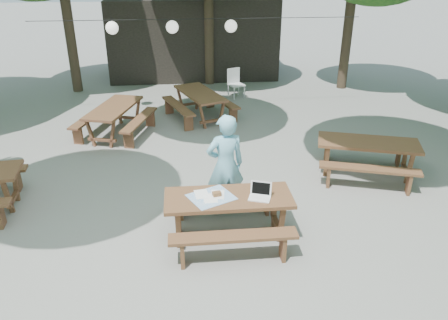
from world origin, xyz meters
The scene contains 11 objects.
ground centered at (0.00, 0.00, 0.00)m, with size 80.00×80.00×0.00m, color slate.
pavilion centered at (0.50, 10.50, 1.40)m, with size 6.00×3.00×2.80m, color black.
main_picnic_table centered at (0.63, -0.39, 0.39)m, with size 2.00×1.58×0.75m.
picnic_table_ne centered at (3.70, 1.52, 0.39)m, with size 2.29×2.08×0.75m.
picnic_table_far_w centered at (-1.72, 4.32, 0.39)m, with size 2.06×2.27×0.75m.
picnic_table_far_e centered at (0.48, 5.35, 0.39)m, with size 2.14×2.33×0.75m.
woman centered at (0.66, 0.39, 0.91)m, with size 0.66×0.44×1.82m, color #78C3DC.
plastic_chair centered at (1.73, 7.27, 0.26)m, with size 0.58×0.58×0.90m.
laptop centered at (1.12, -0.47, 0.81)m, with size 0.40×0.36×0.24m.
tabletop_clutter centered at (0.38, -0.39, 0.76)m, with size 0.83×0.78×0.08m.
paper_lanterns centered at (-0.19, 6.00, 2.40)m, with size 9.00×0.34×0.38m.
Camera 1 is at (-0.03, -6.28, 4.17)m, focal length 35.00 mm.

